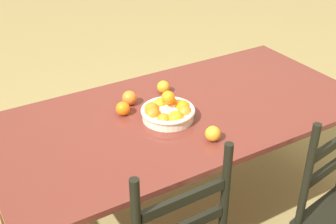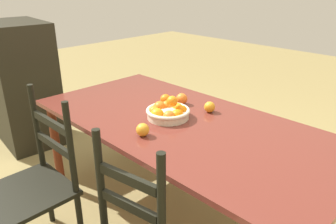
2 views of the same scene
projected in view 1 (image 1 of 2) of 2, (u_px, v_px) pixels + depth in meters
The scene contains 7 objects.
ground_plane at pixel (180, 216), 2.74m from camera, with size 12.00×12.00×0.00m, color olive.
dining_table at pixel (181, 123), 2.41m from camera, with size 2.01×0.99×0.74m.
fruit_bowl at pixel (168, 112), 2.28m from camera, with size 0.28×0.28×0.14m.
orange_loose_0 at pixel (163, 87), 2.54m from camera, with size 0.07×0.07×0.07m, color orange.
orange_loose_1 at pixel (123, 109), 2.32m from camera, with size 0.07×0.07×0.07m, color orange.
orange_loose_2 at pixel (213, 134), 2.11m from camera, with size 0.07×0.07×0.07m, color orange.
orange_loose_3 at pixel (129, 98), 2.41m from camera, with size 0.08×0.08×0.08m, color orange.
Camera 1 is at (1.11, 1.72, 1.93)m, focal length 47.80 mm.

